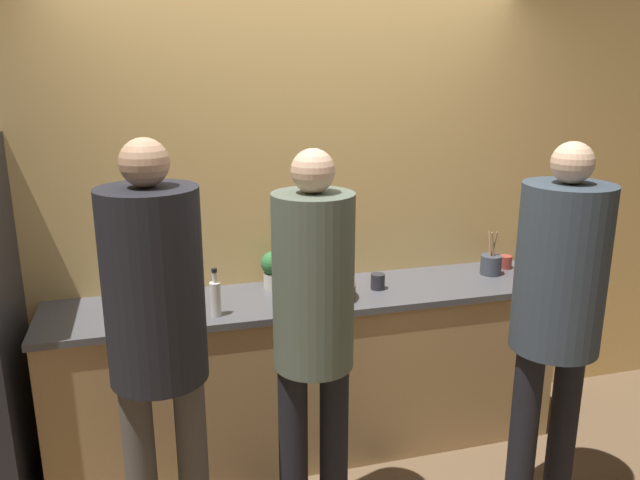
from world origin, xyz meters
TOP-DOWN VIEW (x-y plane):
  - ground_plane at (0.00, 0.00)m, footprint 14.00×14.00m
  - wall_back at (0.00, 0.62)m, footprint 5.20×0.06m
  - counter at (0.00, 0.33)m, footprint 2.76×0.60m
  - person_left at (-0.80, -0.35)m, footprint 0.39×0.39m
  - person_center at (-0.16, -0.35)m, footprint 0.34×0.34m
  - person_right at (0.93, -0.49)m, footprint 0.39×0.39m
  - fruit_bowl at (0.04, 0.25)m, footprint 0.36×0.36m
  - utensil_crock at (1.10, 0.36)m, footprint 0.12×0.12m
  - bottle_clear at (-0.52, 0.15)m, footprint 0.05×0.05m
  - cup_red at (1.24, 0.44)m, footprint 0.08×0.08m
  - cup_black at (0.37, 0.30)m, footprint 0.08×0.08m
  - potted_plant at (-0.17, 0.47)m, footprint 0.13×0.13m

SIDE VIEW (x-z plane):
  - ground_plane at x=0.00m, z-range 0.00..0.00m
  - counter at x=0.00m, z-range 0.00..0.93m
  - cup_red at x=1.24m, z-range 0.93..1.00m
  - fruit_bowl at x=0.04m, z-range 0.91..1.03m
  - cup_black at x=0.37m, z-range 0.93..1.01m
  - utensil_crock at x=1.10m, z-range 0.86..1.12m
  - bottle_clear at x=-0.52m, z-range 0.90..1.14m
  - potted_plant at x=-0.17m, z-range 0.94..1.14m
  - person_center at x=-0.16m, z-range 0.17..1.96m
  - person_right at x=0.93m, z-range 0.20..2.01m
  - person_left at x=-0.80m, z-range 0.21..2.06m
  - wall_back at x=0.00m, z-range 0.00..2.60m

